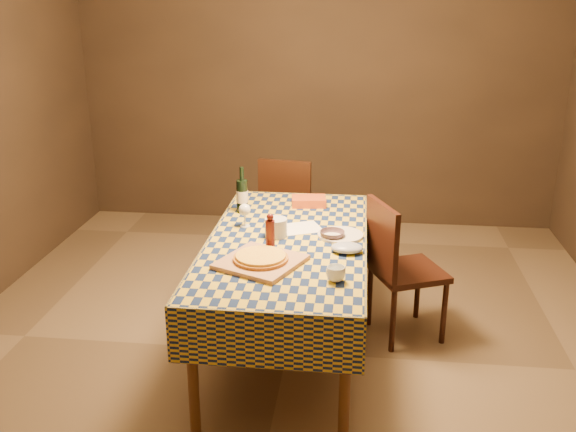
# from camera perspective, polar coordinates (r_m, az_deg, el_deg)

# --- Properties ---
(room) EXTENTS (5.00, 5.10, 2.70)m
(room) POSITION_cam_1_polar(r_m,az_deg,el_deg) (3.64, -0.09, 6.44)
(room) COLOR brown
(room) RESTS_ON ground
(dining_table) EXTENTS (0.94, 1.84, 0.77)m
(dining_table) POSITION_cam_1_polar(r_m,az_deg,el_deg) (3.84, -0.09, -3.15)
(dining_table) COLOR brown
(dining_table) RESTS_ON ground
(cutting_board) EXTENTS (0.52, 0.52, 0.02)m
(cutting_board) POSITION_cam_1_polar(r_m,az_deg,el_deg) (3.47, -2.44, -4.10)
(cutting_board) COLOR #AF7752
(cutting_board) RESTS_ON dining_table
(pizza) EXTENTS (0.38, 0.38, 0.03)m
(pizza) POSITION_cam_1_polar(r_m,az_deg,el_deg) (3.46, -2.44, -3.70)
(pizza) COLOR #A6641B
(pizza) RESTS_ON cutting_board
(pepper_mill) EXTENTS (0.06, 0.06, 0.22)m
(pepper_mill) POSITION_cam_1_polar(r_m,az_deg,el_deg) (3.62, -1.59, -1.56)
(pepper_mill) COLOR #4A1311
(pepper_mill) RESTS_ON dining_table
(bowl) EXTENTS (0.16, 0.16, 0.05)m
(bowl) POSITION_cam_1_polar(r_m,az_deg,el_deg) (3.83, 3.95, -1.67)
(bowl) COLOR #564048
(bowl) RESTS_ON dining_table
(wine_glass) EXTENTS (0.08, 0.08, 0.15)m
(wine_glass) POSITION_cam_1_polar(r_m,az_deg,el_deg) (3.99, -3.87, 0.49)
(wine_glass) COLOR silver
(wine_glass) RESTS_ON dining_table
(wine_bottle) EXTENTS (0.08, 0.08, 0.31)m
(wine_bottle) POSITION_cam_1_polar(r_m,az_deg,el_deg) (4.25, -4.09, 1.83)
(wine_bottle) COLOR black
(wine_bottle) RESTS_ON dining_table
(deli_tub) EXTENTS (0.14, 0.14, 0.11)m
(deli_tub) POSITION_cam_1_polar(r_m,az_deg,el_deg) (3.84, -1.07, -1.03)
(deli_tub) COLOR silver
(deli_tub) RESTS_ON dining_table
(takeout_container) EXTENTS (0.25, 0.19, 0.06)m
(takeout_container) POSITION_cam_1_polar(r_m,az_deg,el_deg) (4.40, 1.86, 1.33)
(takeout_container) COLOR #B34417
(takeout_container) RESTS_ON dining_table
(white_plate) EXTENTS (0.28, 0.28, 0.02)m
(white_plate) POSITION_cam_1_polar(r_m,az_deg,el_deg) (3.87, 4.68, -1.70)
(white_plate) COLOR silver
(white_plate) RESTS_ON dining_table
(tumbler) EXTENTS (0.11, 0.11, 0.08)m
(tumbler) POSITION_cam_1_polar(r_m,az_deg,el_deg) (3.28, 4.28, -5.15)
(tumbler) COLOR white
(tumbler) RESTS_ON dining_table
(flour_patch) EXTENTS (0.34, 0.30, 0.00)m
(flour_patch) POSITION_cam_1_polar(r_m,az_deg,el_deg) (3.98, 0.94, -1.11)
(flour_patch) COLOR white
(flour_patch) RESTS_ON dining_table
(flour_bag) EXTENTS (0.22, 0.20, 0.05)m
(flour_bag) POSITION_cam_1_polar(r_m,az_deg,el_deg) (3.63, 5.27, -2.83)
(flour_bag) COLOR #96A2C0
(flour_bag) RESTS_ON dining_table
(chair_far) EXTENTS (0.48, 0.48, 0.93)m
(chair_far) POSITION_cam_1_polar(r_m,az_deg,el_deg) (5.17, 0.01, 0.90)
(chair_far) COLOR black
(chair_far) RESTS_ON ground
(chair_right) EXTENTS (0.56, 0.55, 0.93)m
(chair_right) POSITION_cam_1_polar(r_m,az_deg,el_deg) (4.16, 9.65, -4.13)
(chair_right) COLOR black
(chair_right) RESTS_ON ground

